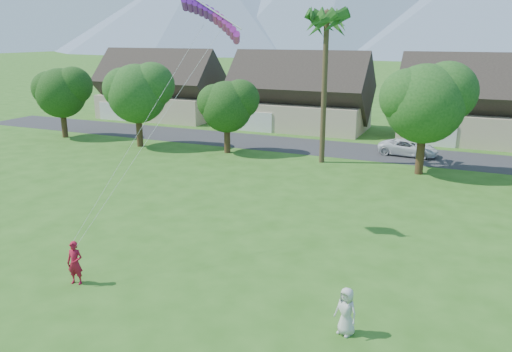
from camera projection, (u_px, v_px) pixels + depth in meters
The scene contains 8 objects.
street at pixel (359, 151), 46.60m from camera, with size 90.00×7.00×0.01m, color #2D2D30.
kite_flyer at pixel (75, 263), 21.52m from camera, with size 0.71×0.47×1.95m, color maroon.
watcher at pixel (346, 311), 17.88m from camera, with size 0.89×0.58×1.81m, color beige.
parked_car at pixel (408, 148), 44.71m from camera, with size 2.38×5.15×1.43m, color white.
houses_row at pixel (384, 103), 53.40m from camera, with size 72.75×8.19×8.86m.
tree_row at pixel (332, 106), 40.35m from camera, with size 62.27×6.67×8.45m.
fan_palm at pixel (327, 17), 39.31m from camera, with size 3.00×3.00×13.80m.
parafoil_kite at pixel (214, 16), 25.07m from camera, with size 3.55×1.35×0.50m.
Camera 1 is at (9.44, -11.52, 10.46)m, focal length 35.00 mm.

